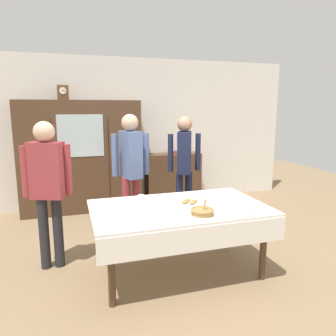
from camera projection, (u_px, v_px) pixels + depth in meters
ground_plane at (173, 263)px, 3.78m from camera, size 12.00×12.00×0.00m
back_wall at (129, 132)px, 6.01m from camera, size 6.40×0.10×2.70m
dining_table at (180, 215)px, 3.43m from camera, size 1.87×1.12×0.76m
wall_cabinet at (81, 157)px, 5.54m from camera, size 2.05×0.46×1.93m
mantel_clock at (63, 93)px, 5.27m from camera, size 0.18×0.11×0.24m
bookshelf_low at (173, 178)px, 6.18m from camera, size 1.05×0.35×0.94m
book_stack at (173, 152)px, 6.09m from camera, size 0.16×0.18×0.06m
tea_cup_far_left at (140, 206)px, 3.38m from camera, size 0.13×0.13×0.06m
tea_cup_mid_left at (141, 198)px, 3.68m from camera, size 0.13×0.13×0.06m
tea_cup_near_left at (248, 207)px, 3.34m from camera, size 0.13×0.13×0.06m
bread_basket at (202, 211)px, 3.18m from camera, size 0.24×0.24×0.16m
pastry_plate at (190, 203)px, 3.54m from camera, size 0.28×0.28×0.05m
spoon_far_right at (122, 200)px, 3.67m from camera, size 0.12×0.02×0.01m
spoon_far_left at (153, 211)px, 3.28m from camera, size 0.12×0.02×0.01m
person_behind_table_left at (184, 160)px, 4.83m from camera, size 0.52×0.41×1.68m
person_by_cabinet at (47, 181)px, 3.51m from camera, size 0.52×0.32×1.67m
person_behind_table_right at (131, 163)px, 4.41m from camera, size 0.52×0.40×1.72m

